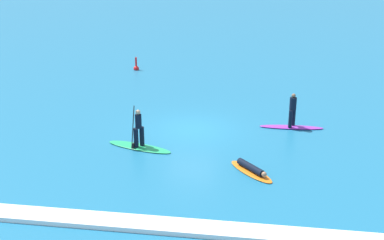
% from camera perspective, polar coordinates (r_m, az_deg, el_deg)
% --- Properties ---
extents(ground_plane, '(120.00, 120.00, 0.00)m').
position_cam_1_polar(ground_plane, '(25.34, 0.00, -1.06)').
color(ground_plane, '#1E6B93').
rests_on(ground_plane, ground).
extents(surfer_on_orange_board, '(2.17, 2.31, 0.36)m').
position_cam_1_polar(surfer_on_orange_board, '(20.95, 6.76, -5.63)').
color(surfer_on_orange_board, orange).
rests_on(surfer_on_orange_board, ground_plane).
extents(surfer_on_purple_board, '(3.23, 0.70, 1.83)m').
position_cam_1_polar(surfer_on_purple_board, '(25.83, 11.30, 0.14)').
color(surfer_on_purple_board, purple).
rests_on(surfer_on_purple_board, ground_plane).
extents(surfer_on_green_board, '(3.31, 1.61, 2.08)m').
position_cam_1_polar(surfer_on_green_board, '(23.14, -6.05, -2.22)').
color(surfer_on_green_board, '#23B266').
rests_on(surfer_on_green_board, ground_plane).
extents(marker_buoy, '(0.40, 0.40, 1.03)m').
position_cam_1_polar(marker_buoy, '(36.72, -6.36, 5.95)').
color(marker_buoy, red).
rests_on(marker_buoy, ground_plane).
extents(wave_crest, '(15.73, 0.90, 0.18)m').
position_cam_1_polar(wave_crest, '(17.27, -4.48, -11.80)').
color(wave_crest, white).
rests_on(wave_crest, ground_plane).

